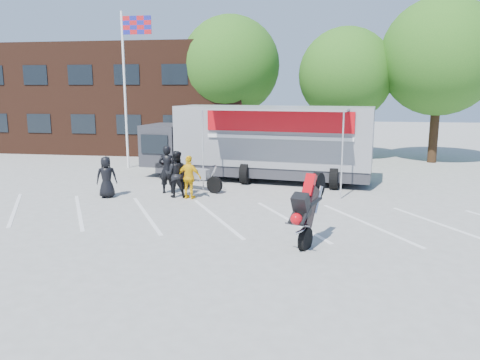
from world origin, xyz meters
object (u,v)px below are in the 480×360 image
(flagpole, at_px, (129,71))
(tree_mid, at_px, (346,75))
(tree_left, at_px, (230,66))
(tree_right, at_px, (440,57))
(spectator_hivis, at_px, (189,177))
(parked_motorcycle, at_px, (199,191))
(stunt_bike_rider, at_px, (314,242))
(transporter_truck, at_px, (262,180))
(spectator_leather_b, at_px, (167,169))
(spectator_leather_c, at_px, (176,174))
(spectator_leather_a, at_px, (107,177))

(flagpole, bearing_deg, tree_mid, 23.97)
(flagpole, distance_m, tree_left, 7.37)
(tree_right, relative_size, spectator_hivis, 5.49)
(tree_left, bearing_deg, parked_motorcycle, -86.62)
(stunt_bike_rider, xyz_separation_m, spectator_hivis, (-4.73, 4.51, 0.83))
(parked_motorcycle, xyz_separation_m, stunt_bike_rider, (4.72, -5.91, 0.00))
(transporter_truck, height_order, parked_motorcycle, transporter_truck)
(tree_left, bearing_deg, tree_mid, -8.13)
(tree_right, xyz_separation_m, spectator_leather_b, (-12.47, -10.24, -4.91))
(flagpole, height_order, spectator_hivis, flagpole)
(tree_mid, xyz_separation_m, spectator_hivis, (-6.35, -11.55, -4.11))
(tree_left, xyz_separation_m, spectator_leather_b, (-0.47, -11.74, -4.60))
(tree_mid, xyz_separation_m, parked_motorcycle, (-6.34, -10.16, -4.94))
(spectator_hivis, bearing_deg, tree_left, -75.17)
(tree_right, bearing_deg, spectator_hivis, -135.75)
(flagpole, relative_size, tree_right, 0.88)
(parked_motorcycle, height_order, stunt_bike_rider, stunt_bike_rider)
(stunt_bike_rider, relative_size, spectator_leather_c, 1.19)
(tree_left, xyz_separation_m, stunt_bike_rider, (5.38, -17.06, -5.57))
(spectator_leather_b, relative_size, spectator_hivis, 1.17)
(spectator_hivis, bearing_deg, spectator_leather_a, 17.00)
(tree_right, bearing_deg, stunt_bike_rider, -113.04)
(spectator_leather_a, bearing_deg, flagpole, -97.20)
(flagpole, bearing_deg, spectator_leather_b, -56.71)
(flagpole, height_order, tree_mid, flagpole)
(flagpole, distance_m, spectator_leather_c, 8.71)
(flagpole, height_order, stunt_bike_rider, flagpole)
(spectator_hivis, bearing_deg, tree_right, -123.90)
(tree_right, relative_size, transporter_truck, 0.86)
(stunt_bike_rider, xyz_separation_m, spectator_leather_a, (-7.93, 4.22, 0.80))
(spectator_leather_c, bearing_deg, tree_mid, -127.18)
(tree_mid, relative_size, spectator_leather_a, 4.79)
(flagpole, bearing_deg, tree_left, 54.72)
(tree_right, distance_m, stunt_bike_rider, 17.90)
(transporter_truck, bearing_deg, tree_left, 117.33)
(spectator_leather_a, bearing_deg, transporter_truck, -162.52)
(stunt_bike_rider, bearing_deg, tree_right, 88.75)
(flagpole, bearing_deg, spectator_leather_a, -76.10)
(stunt_bike_rider, xyz_separation_m, spectator_leather_c, (-5.32, 4.74, 0.90))
(transporter_truck, distance_m, spectator_hivis, 4.79)
(flagpole, distance_m, stunt_bike_rider, 15.51)
(tree_right, bearing_deg, tree_mid, 174.29)
(tree_left, relative_size, spectator_leather_c, 4.79)
(flagpole, distance_m, transporter_truck, 9.14)
(transporter_truck, height_order, spectator_hivis, transporter_truck)
(tree_right, distance_m, parked_motorcycle, 16.01)
(tree_mid, bearing_deg, parked_motorcycle, -121.98)
(tree_left, distance_m, spectator_leather_b, 12.62)
(stunt_bike_rider, distance_m, spectator_hivis, 6.59)
(stunt_bike_rider, distance_m, spectator_leather_c, 7.18)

